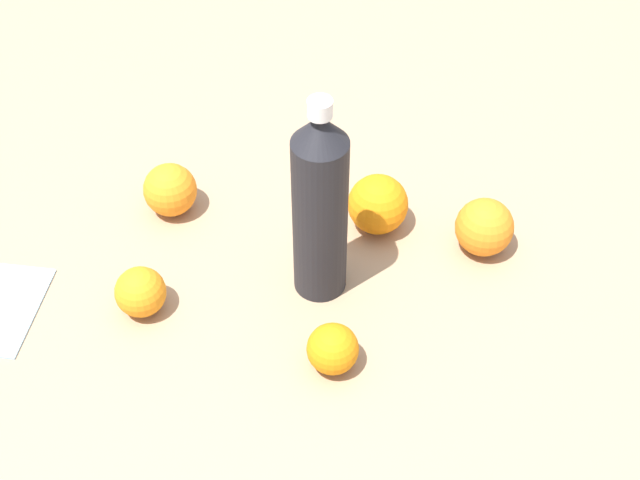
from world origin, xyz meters
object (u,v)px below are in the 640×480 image
at_px(orange_0, 140,292).
at_px(orange_2, 484,227).
at_px(orange_4, 333,349).
at_px(water_bottle, 320,206).
at_px(orange_3, 170,190).
at_px(orange_1, 378,204).

relative_size(orange_0, orange_2, 0.82).
bearing_deg(orange_4, water_bottle, -100.05).
xyz_separation_m(water_bottle, orange_3, (0.16, -0.19, -0.10)).
relative_size(water_bottle, orange_1, 3.56).
bearing_deg(orange_1, orange_4, 58.19).
bearing_deg(water_bottle, orange_3, 149.96).
relative_size(orange_0, orange_4, 1.03).
relative_size(orange_1, orange_2, 1.06).
bearing_deg(orange_0, water_bottle, 174.26).
xyz_separation_m(orange_0, orange_4, (-0.20, 0.15, -0.00)).
distance_m(orange_2, orange_4, 0.28).
bearing_deg(orange_2, orange_0, -3.05).
bearing_deg(orange_3, water_bottle, 129.81).
distance_m(orange_0, orange_2, 0.45).
bearing_deg(orange_2, orange_4, 26.97).
distance_m(orange_0, orange_1, 0.33).
xyz_separation_m(orange_2, orange_4, (0.25, 0.13, -0.01)).
distance_m(water_bottle, orange_1, 0.16).
relative_size(water_bottle, orange_0, 4.57).
xyz_separation_m(orange_0, orange_3, (-0.07, -0.17, 0.00)).
bearing_deg(orange_1, orange_2, 146.85).
bearing_deg(orange_3, orange_4, 113.16).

